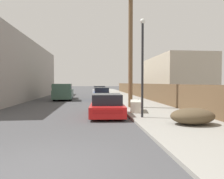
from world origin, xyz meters
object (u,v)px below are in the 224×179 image
at_px(brush_pile, 192,116).
at_px(street_lamp, 142,61).
at_px(parked_sports_car_red, 107,106).
at_px(pickup_truck, 63,92).
at_px(car_parked_mid, 101,94).
at_px(car_parked_far, 99,91).
at_px(utility_pole, 131,42).
at_px(discarded_fridge, 136,106).

bearing_deg(brush_pile, street_lamp, 132.05).
xyz_separation_m(parked_sports_car_red, pickup_truck, (-4.11, 11.29, 0.33)).
bearing_deg(car_parked_mid, brush_pile, -76.86).
relative_size(car_parked_mid, brush_pile, 2.34).
height_order(car_parked_mid, street_lamp, street_lamp).
bearing_deg(car_parked_mid, car_parked_far, 89.54).
bearing_deg(pickup_truck, brush_pile, 114.11).
distance_m(street_lamp, brush_pile, 3.68).
relative_size(parked_sports_car_red, street_lamp, 0.89).
height_order(parked_sports_car_red, pickup_truck, pickup_truck).
distance_m(pickup_truck, utility_pole, 11.16).
bearing_deg(car_parked_far, utility_pole, -86.08).
xyz_separation_m(pickup_truck, brush_pile, (7.59, -14.78, -0.44)).
bearing_deg(pickup_truck, utility_pole, 122.67).
height_order(pickup_truck, utility_pole, utility_pole).
distance_m(discarded_fridge, car_parked_mid, 10.13).
height_order(car_parked_mid, pickup_truck, pickup_truck).
distance_m(discarded_fridge, parked_sports_car_red, 2.02).
distance_m(discarded_fridge, brush_pile, 4.47).
distance_m(car_parked_mid, pickup_truck, 4.34).
bearing_deg(pickup_truck, street_lamp, 111.39).
height_order(pickup_truck, street_lamp, street_lamp).
height_order(car_parked_far, brush_pile, car_parked_far).
bearing_deg(car_parked_mid, utility_pole, -77.11).
bearing_deg(car_parked_far, parked_sports_car_red, -92.71).
distance_m(discarded_fridge, utility_pole, 5.00).
bearing_deg(brush_pile, pickup_truck, 117.19).
bearing_deg(street_lamp, parked_sports_car_red, 138.26).
xyz_separation_m(parked_sports_car_red, utility_pole, (1.97, 2.85, 4.39)).
bearing_deg(parked_sports_car_red, car_parked_mid, 92.09).
height_order(parked_sports_car_red, utility_pole, utility_pole).
relative_size(discarded_fridge, car_parked_far, 0.39).
height_order(discarded_fridge, parked_sports_car_red, parked_sports_car_red).
distance_m(parked_sports_car_red, utility_pole, 5.59).
bearing_deg(car_parked_far, pickup_truck, -119.89).
relative_size(parked_sports_car_red, brush_pile, 2.34).
relative_size(discarded_fridge, pickup_truck, 0.32).
relative_size(discarded_fridge, car_parked_mid, 0.41).
height_order(car_parked_mid, utility_pole, utility_pole).
xyz_separation_m(discarded_fridge, brush_pile, (1.59, -4.18, 0.02)).
bearing_deg(brush_pile, car_parked_mid, 103.14).
relative_size(car_parked_far, street_lamp, 0.92).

